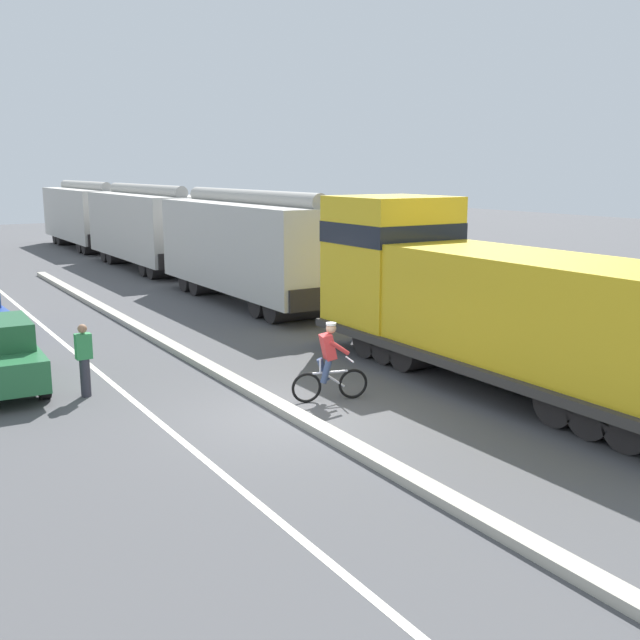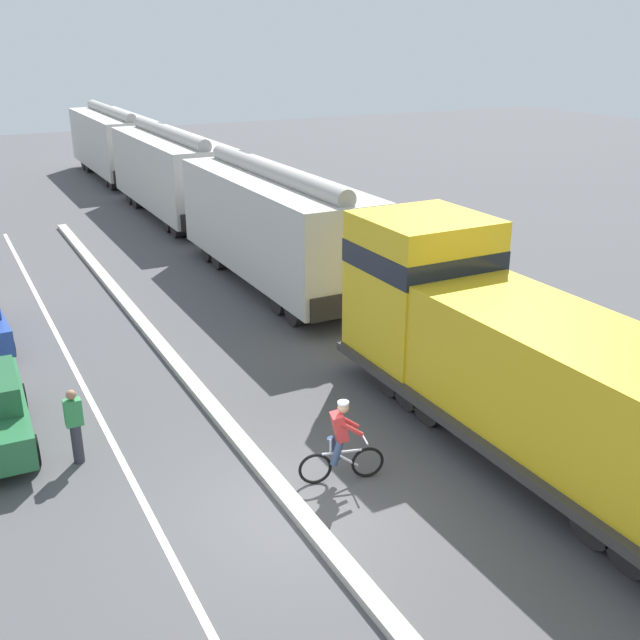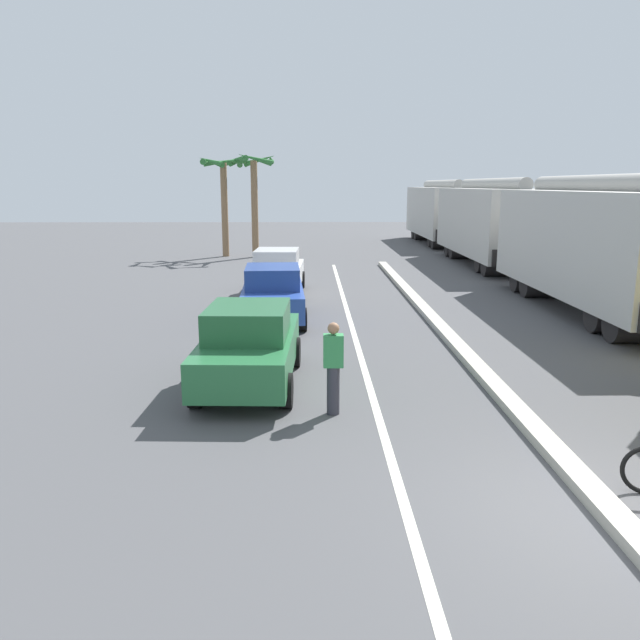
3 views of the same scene
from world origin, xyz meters
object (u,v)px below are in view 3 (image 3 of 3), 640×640
Objects in this scene: hopper_car_trailing at (440,212)px; pedestrian_by_cars at (333,367)px; hopper_car_lead at (597,245)px; palm_tree_near at (224,180)px; parked_car_blue at (273,294)px; parked_car_white at (277,271)px; palm_tree_far at (254,181)px; hopper_car_middle at (489,223)px; parked_car_green at (249,345)px.

hopper_car_trailing is 32.91m from pedestrian_by_cars.
hopper_car_trailing is at bearing 90.00° from hopper_car_lead.
palm_tree_near reaches higher than hopper_car_trailing.
parked_car_blue is 4.71m from parked_car_white.
parked_car_blue is 16.87m from palm_tree_far.
parked_car_white is (-9.90, -8.02, -1.26)m from hopper_car_middle.
hopper_car_trailing is at bearing 63.24° from parked_car_white.
hopper_car_trailing is at bearing 68.09° from parked_car_blue.
parked_car_white is 12.30m from pedestrian_by_cars.
palm_tree_far reaches higher than palm_tree_near.
palm_tree_near is (-3.56, 16.88, 3.32)m from parked_car_blue.
hopper_car_middle and hopper_car_trailing have the same top height.
parked_car_green is at bearing -108.14° from hopper_car_trailing.
palm_tree_far is (-1.92, 16.43, 3.28)m from parked_car_blue.
pedestrian_by_cars is (3.39, -23.93, -3.25)m from palm_tree_far.
pedestrian_by_cars is (1.58, -12.20, 0.03)m from parked_car_white.
palm_tree_far is at bearing 94.63° from parked_car_green.
hopper_car_trailing is 26.25m from parked_car_blue.
palm_tree_far is (-11.71, -7.89, 2.02)m from hopper_car_trailing.
parked_car_white is 12.31m from palm_tree_far.
palm_tree_far is at bearing -146.02° from hopper_car_trailing.
hopper_car_trailing is at bearing 33.98° from palm_tree_far.
hopper_car_lead reaches higher than parked_car_green.
palm_tree_near is (-13.35, 15.76, 2.06)m from hopper_car_lead.
palm_tree_near is (-13.35, -7.44, 2.06)m from hopper_car_trailing.
parked_car_green is (-9.90, -7.01, -1.26)m from hopper_car_lead.
pedestrian_by_cars is at bearing -133.99° from hopper_car_lead.
parked_car_white is 13.08m from palm_tree_near.
parked_car_white is 0.77× the size of palm_tree_far.
parked_car_green is (-9.90, -18.61, -1.26)m from hopper_car_middle.
hopper_car_trailing is at bearing 71.86° from parked_car_green.
hopper_car_lead is 6.54× the size of pedestrian_by_cars.
palm_tree_near is (-3.45, 22.77, 3.32)m from parked_car_green.
palm_tree_near is at bearing 164.79° from palm_tree_far.
hopper_car_lead is at bearing 46.01° from pedestrian_by_cars.
palm_tree_near reaches higher than parked_car_green.
pedestrian_by_cars is at bearing -81.94° from palm_tree_far.
parked_car_blue is (-9.78, -24.32, -1.26)m from hopper_car_trailing.
hopper_car_lead is at bearing -90.00° from hopper_car_middle.
palm_tree_near is at bearing 105.82° from parked_car_white.
hopper_car_middle is at bearing 62.00° from parked_car_green.
parked_car_green is at bearing 134.55° from pedestrian_by_cars.
hopper_car_trailing reaches higher than pedestrian_by_cars.
hopper_car_lead is 2.49× the size of parked_car_green.
palm_tree_near reaches higher than hopper_car_lead.
hopper_car_lead is 12.20m from parked_car_green.
palm_tree_far reaches higher than hopper_car_middle.
hopper_car_middle reaches higher than parked_car_green.
hopper_car_trailing is 2.49× the size of parked_car_white.
palm_tree_near is at bearing 98.61° from parked_car_green.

